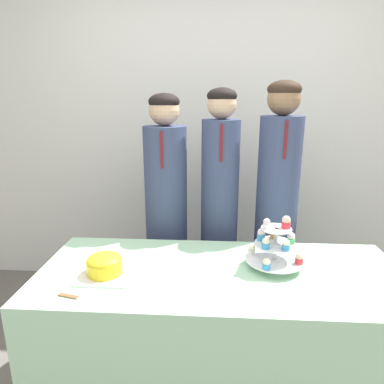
{
  "coord_description": "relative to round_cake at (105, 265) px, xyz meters",
  "views": [
    {
      "loc": [
        -0.05,
        -1.15,
        1.57
      ],
      "look_at": [
        -0.14,
        0.4,
        1.14
      ],
      "focal_mm": 32.0,
      "sensor_mm": 36.0,
      "label": 1
    }
  ],
  "objects": [
    {
      "name": "student_2",
      "position": [
        0.92,
        0.69,
        0.02
      ],
      "size": [
        0.27,
        0.27,
        1.67
      ],
      "color": "#384266",
      "rests_on": "ground_plane"
    },
    {
      "name": "table",
      "position": [
        0.55,
        0.07,
        -0.43
      ],
      "size": [
        1.79,
        0.73,
        0.75
      ],
      "color": "#A8DBB2",
      "rests_on": "ground_plane"
    },
    {
      "name": "round_cake",
      "position": [
        0.0,
        0.0,
        0.0
      ],
      "size": [
        0.24,
        0.24,
        0.11
      ],
      "color": "white",
      "rests_on": "table"
    },
    {
      "name": "student_1",
      "position": [
        0.55,
        0.69,
        0.0
      ],
      "size": [
        0.24,
        0.25,
        1.63
      ],
      "color": "#384266",
      "rests_on": "ground_plane"
    },
    {
      "name": "wall_back",
      "position": [
        0.55,
        1.38,
        0.55
      ],
      "size": [
        9.0,
        0.06,
        2.7
      ],
      "color": "silver",
      "rests_on": "ground_plane"
    },
    {
      "name": "cake_knife",
      "position": [
        -0.05,
        -0.21,
        -0.05
      ],
      "size": [
        0.3,
        0.09,
        0.01
      ],
      "rotation": [
        0.0,
        0.0,
        -0.23
      ],
      "color": "silver",
      "rests_on": "table"
    },
    {
      "name": "student_0",
      "position": [
        0.2,
        0.69,
        -0.03
      ],
      "size": [
        0.28,
        0.28,
        1.6
      ],
      "color": "#384266",
      "rests_on": "ground_plane"
    },
    {
      "name": "cupcake_stand",
      "position": [
        0.82,
        0.13,
        0.06
      ],
      "size": [
        0.29,
        0.29,
        0.27
      ],
      "color": "silver",
      "rests_on": "table"
    }
  ]
}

